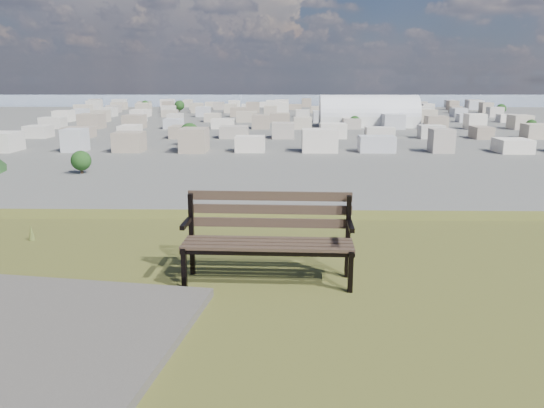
{
  "coord_description": "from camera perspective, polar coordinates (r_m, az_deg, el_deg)",
  "views": [
    {
      "loc": [
        -0.9,
        -3.03,
        26.87
      ],
      "look_at": [
        -1.03,
        3.69,
        25.3
      ],
      "focal_mm": 35.0,
      "sensor_mm": 36.0,
      "label": 1
    }
  ],
  "objects": [
    {
      "name": "city_trees",
      "position": [
        323.79,
        -3.44,
        9.25
      ],
      "size": [
        406.52,
        387.2,
        9.98
      ],
      "color": "#34261A",
      "rests_on": "ground"
    },
    {
      "name": "arena",
      "position": [
        323.84,
        10.28,
        9.22
      ],
      "size": [
        57.65,
        25.0,
        24.2
      ],
      "rotation": [
        0.0,
        0.0,
        -0.01
      ],
      "color": "silver",
      "rests_on": "ground"
    },
    {
      "name": "grass_tufts",
      "position": [
        3.23,
        15.66,
        -20.37
      ],
      "size": [
        12.49,
        7.38,
        0.28
      ],
      "color": "brown",
      "rests_on": "hilltop_mesa"
    },
    {
      "name": "city_blocks",
      "position": [
        398.16,
        1.27,
        9.81
      ],
      "size": [
        395.0,
        361.0,
        7.0
      ],
      "color": "silver",
      "rests_on": "ground"
    },
    {
      "name": "far_hills",
      "position": [
        1407.24,
        -1.35,
        13.12
      ],
      "size": [
        2050.0,
        340.0,
        60.0
      ],
      "color": "#828DA2",
      "rests_on": "ground"
    },
    {
      "name": "park_bench",
      "position": [
        5.01,
        -0.39,
        -3.11
      ],
      "size": [
        1.6,
        0.57,
        0.83
      ],
      "rotation": [
        0.0,
        0.0,
        -0.04
      ],
      "color": "#433426",
      "rests_on": "hilltop_mesa"
    },
    {
      "name": "bay_water",
      "position": [
        903.43,
        1.21,
        11.47
      ],
      "size": [
        2400.0,
        700.0,
        0.12
      ],
      "primitive_type": "cube",
      "color": "gray",
      "rests_on": "ground"
    }
  ]
}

